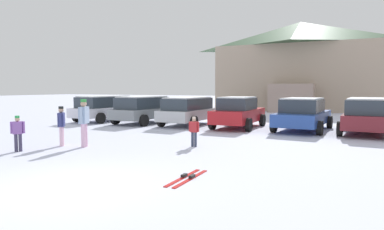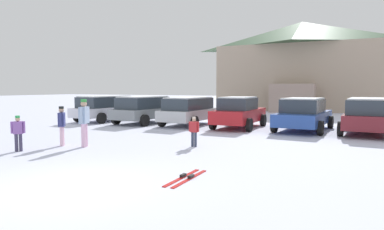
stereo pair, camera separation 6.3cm
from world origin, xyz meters
name	(u,v)px [view 2 (the right image)]	position (x,y,z in m)	size (l,w,h in m)	color
ground	(67,187)	(0.00, 0.00, 0.00)	(160.00, 160.00, 0.00)	silver
ski_lodge	(301,65)	(0.68, 28.97, 4.20)	(14.95, 9.94, 8.30)	tan
parked_white_suv	(106,107)	(-8.62, 11.74, 0.85)	(2.39, 4.55, 1.57)	white
parked_grey_wagon	(144,109)	(-5.66, 11.51, 0.86)	(2.49, 4.15, 1.58)	gray
parked_silver_wagon	(189,110)	(-2.85, 11.75, 0.85)	(2.26, 4.23, 1.55)	silver
parked_red_sedan	(239,112)	(0.01, 11.73, 0.81)	(2.11, 4.27, 1.60)	red
parked_blue_hatchback	(304,114)	(3.17, 11.99, 0.81)	(2.54, 4.87, 1.58)	#294CA2
parked_maroon_van	(368,115)	(5.91, 11.77, 0.87)	(2.38, 4.22, 1.61)	maroon
skier_teen_in_navy_coat	(62,124)	(-4.01, 3.76, 0.79)	(0.36, 0.44, 1.41)	#EEBBD0
skier_child_in_red_jacket	(194,130)	(0.31, 5.58, 0.59)	(0.39, 0.16, 1.05)	#333A52
skier_adult_in_blue_parka	(84,120)	(-3.15, 3.95, 0.94)	(0.37, 0.59, 1.67)	#E3B0CF
skier_child_in_purple_jacket	(18,131)	(-4.46, 2.36, 0.66)	(0.34, 0.32, 1.16)	#3D3853
pair_of_skis	(186,177)	(1.93, 1.69, 0.02)	(0.30, 1.66, 0.08)	red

